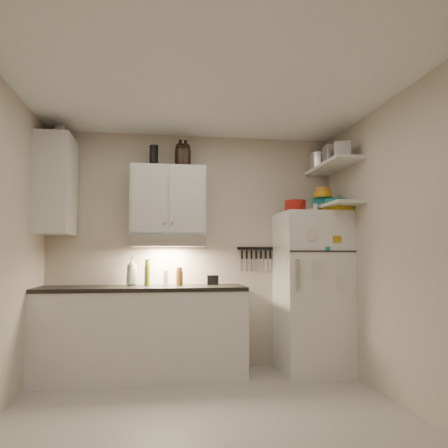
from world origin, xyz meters
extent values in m
cube|color=#B5B1A7|center=(0.00, 0.00, -0.01)|extent=(3.20, 3.00, 0.02)
cube|color=white|center=(0.00, 0.00, 2.61)|extent=(3.20, 3.00, 0.02)
cube|color=beige|center=(0.00, 1.51, 1.30)|extent=(3.20, 0.02, 2.60)
cube|color=beige|center=(1.61, 0.00, 1.30)|extent=(0.02, 3.00, 2.60)
cube|color=white|center=(-0.55, 1.20, 0.44)|extent=(2.10, 0.60, 0.88)
cube|color=black|center=(-0.55, 1.20, 0.90)|extent=(2.10, 0.62, 0.04)
cube|color=white|center=(-0.30, 1.33, 1.83)|extent=(0.80, 0.33, 0.75)
cube|color=white|center=(-1.44, 1.20, 1.95)|extent=(0.33, 0.55, 1.00)
cube|color=silver|center=(-0.30, 1.27, 1.39)|extent=(0.76, 0.46, 0.12)
cube|color=white|center=(1.25, 1.16, 0.85)|extent=(0.70, 0.68, 1.70)
cube|color=white|center=(1.45, 1.02, 2.20)|extent=(0.30, 0.95, 0.03)
cube|color=white|center=(1.45, 1.02, 1.76)|extent=(0.30, 0.95, 0.03)
cube|color=black|center=(0.70, 1.49, 1.32)|extent=(0.42, 0.02, 0.03)
cylinder|color=#A61913|center=(1.06, 1.13, 1.77)|extent=(0.29, 0.29, 0.13)
cube|color=#B48C16|center=(1.45, 0.92, 1.74)|extent=(0.28, 0.31, 0.09)
cylinder|color=silver|center=(1.25, 1.03, 1.74)|extent=(0.06, 0.06, 0.09)
cylinder|color=silver|center=(1.44, 1.38, 2.31)|extent=(0.28, 0.28, 0.20)
cube|color=#AAAAAD|center=(1.46, 1.01, 2.32)|extent=(0.22, 0.20, 0.20)
cube|color=#AAAAAD|center=(1.44, 0.73, 2.30)|extent=(0.21, 0.21, 0.16)
cylinder|color=#178281|center=(1.42, 1.23, 1.82)|extent=(0.25, 0.25, 0.10)
cylinder|color=orange|center=(1.39, 1.15, 1.90)|extent=(0.20, 0.20, 0.06)
cylinder|color=orange|center=(1.39, 1.15, 1.96)|extent=(0.15, 0.15, 0.05)
cylinder|color=#178281|center=(1.46, 0.98, 1.80)|extent=(0.27, 0.27, 0.06)
cylinder|color=black|center=(-0.45, 1.37, 2.32)|extent=(0.11, 0.11, 0.24)
cylinder|color=black|center=(-0.46, 1.33, 2.32)|extent=(0.10, 0.10, 0.23)
cylinder|color=silver|center=(-1.43, 1.30, 2.52)|extent=(0.12, 0.12, 0.14)
imported|color=white|center=(-0.67, 1.32, 1.09)|extent=(0.17, 0.17, 0.34)
cylinder|color=brown|center=(-0.18, 1.21, 1.02)|extent=(0.08, 0.08, 0.19)
cylinder|color=#526318|center=(-0.51, 1.24, 1.06)|extent=(0.07, 0.07, 0.28)
cylinder|color=black|center=(-0.52, 1.29, 1.02)|extent=(0.05, 0.05, 0.21)
cylinder|color=silver|center=(-0.32, 1.25, 1.00)|extent=(0.06, 0.06, 0.16)
cylinder|color=#A61913|center=(-0.17, 1.34, 0.99)|extent=(0.09, 0.09, 0.15)
cube|color=black|center=(0.19, 1.35, 0.97)|extent=(0.12, 0.09, 0.10)
camera|label=1|loc=(-0.38, -3.39, 1.22)|focal=35.00mm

